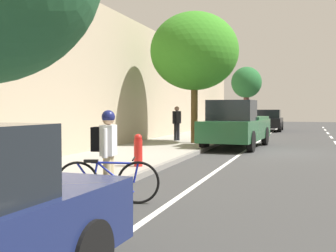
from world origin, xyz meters
name	(u,v)px	position (x,y,z in m)	size (l,w,h in m)	color
ground	(265,152)	(0.00, 0.00, 0.00)	(74.07, 74.07, 0.00)	#363636
sidewalk	(162,147)	(4.03, 0.00, 0.07)	(3.46, 46.29, 0.14)	gray
curb_edge	(207,148)	(2.22, 0.00, 0.07)	(0.16, 46.29, 0.14)	gray
lane_stripe_bike_edge	(244,151)	(0.75, 0.00, 0.00)	(0.12, 46.29, 0.01)	white
building_facade	(117,81)	(6.01, 0.00, 2.74)	(0.50, 46.29, 5.47)	tan
parked_sedan_black_nearest	(269,120)	(1.06, -15.18, 0.75)	(1.86, 4.41, 1.52)	black
parked_pickup_green_second	(236,126)	(1.27, -1.32, 0.90)	(2.31, 5.42, 1.95)	#1E512D
bicycle_at_curb	(108,181)	(1.76, 9.83, 0.39)	(1.70, 0.66, 0.79)	black
cyclist_with_backpack	(107,145)	(1.98, 9.39, 0.97)	(0.46, 0.61, 1.61)	#C6B284
street_tree_near_cyclist	(246,83)	(3.12, -18.51, 3.60)	(2.41, 2.41, 4.77)	brown
street_tree_mid_block	(194,51)	(3.12, -1.60, 4.05)	(3.77, 3.77, 5.59)	brown
pedestrian_on_phone	(177,121)	(4.24, -2.74, 1.03)	(0.34, 0.59, 1.58)	black
fire_hydrant	(138,150)	(2.65, 6.14, 0.56)	(0.22, 0.22, 0.84)	red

